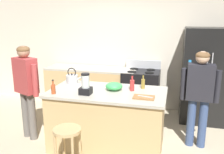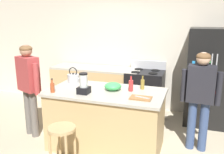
# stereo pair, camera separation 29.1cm
# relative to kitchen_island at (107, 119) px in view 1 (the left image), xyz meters

# --- Properties ---
(ground_plane) EXTENTS (14.00, 14.00, 0.00)m
(ground_plane) POSITION_rel_kitchen_island_xyz_m (0.00, 0.00, -0.48)
(ground_plane) COLOR beige
(back_wall) EXTENTS (8.00, 0.10, 2.70)m
(back_wall) POSITION_rel_kitchen_island_xyz_m (0.00, 1.95, 0.87)
(back_wall) COLOR beige
(back_wall) RESTS_ON ground_plane
(kitchen_island) EXTENTS (1.80, 0.96, 0.95)m
(kitchen_island) POSITION_rel_kitchen_island_xyz_m (0.00, 0.00, 0.00)
(kitchen_island) COLOR tan
(kitchen_island) RESTS_ON ground_plane
(back_counter_run) EXTENTS (2.00, 0.64, 0.95)m
(back_counter_run) POSITION_rel_kitchen_island_xyz_m (-0.80, 1.55, -0.00)
(back_counter_run) COLOR tan
(back_counter_run) RESTS_ON ground_plane
(refrigerator) EXTENTS (0.90, 0.73, 1.86)m
(refrigerator) POSITION_rel_kitchen_island_xyz_m (1.59, 1.50, 0.45)
(refrigerator) COLOR black
(refrigerator) RESTS_ON ground_plane
(stove_range) EXTENTS (0.76, 0.65, 1.13)m
(stove_range) POSITION_rel_kitchen_island_xyz_m (0.32, 1.52, 0.01)
(stove_range) COLOR black
(stove_range) RESTS_ON ground_plane
(person_by_island_left) EXTENTS (0.58, 0.36, 1.62)m
(person_by_island_left) POSITION_rel_kitchen_island_xyz_m (-1.39, -0.03, 0.50)
(person_by_island_left) COLOR #66605B
(person_by_island_left) RESTS_ON ground_plane
(person_by_sink_right) EXTENTS (0.59, 0.24, 1.57)m
(person_by_sink_right) POSITION_rel_kitchen_island_xyz_m (1.39, 0.39, 0.47)
(person_by_sink_right) COLOR #384C7A
(person_by_sink_right) RESTS_ON ground_plane
(bar_stool) EXTENTS (0.36, 0.36, 0.69)m
(bar_stool) POSITION_rel_kitchen_island_xyz_m (-0.29, -0.87, 0.06)
(bar_stool) COLOR tan
(bar_stool) RESTS_ON ground_plane
(blender_appliance) EXTENTS (0.17, 0.17, 0.32)m
(blender_appliance) POSITION_rel_kitchen_island_xyz_m (-0.27, -0.22, 0.61)
(blender_appliance) COLOR black
(blender_appliance) RESTS_ON kitchen_island
(bottle_cooking_sauce) EXTENTS (0.06, 0.06, 0.22)m
(bottle_cooking_sauce) POSITION_rel_kitchen_island_xyz_m (-0.74, -0.33, 0.55)
(bottle_cooking_sauce) COLOR #B24C26
(bottle_cooking_sauce) RESTS_ON kitchen_island
(bottle_soda) EXTENTS (0.07, 0.07, 0.26)m
(bottle_soda) POSITION_rel_kitchen_island_xyz_m (0.37, 0.12, 0.57)
(bottle_soda) COLOR red
(bottle_soda) RESTS_ON kitchen_island
(bottle_vinegar) EXTENTS (0.06, 0.06, 0.24)m
(bottle_vinegar) POSITION_rel_kitchen_island_xyz_m (0.52, 0.27, 0.56)
(bottle_vinegar) COLOR olive
(bottle_vinegar) RESTS_ON kitchen_island
(mixing_bowl) EXTENTS (0.27, 0.27, 0.12)m
(mixing_bowl) POSITION_rel_kitchen_island_xyz_m (0.09, 0.08, 0.53)
(mixing_bowl) COLOR #3FB259
(mixing_bowl) RESTS_ON kitchen_island
(tea_kettle) EXTENTS (0.28, 0.20, 0.27)m
(tea_kettle) POSITION_rel_kitchen_island_xyz_m (-0.71, 0.30, 0.55)
(tea_kettle) COLOR #B7BABF
(tea_kettle) RESTS_ON kitchen_island
(cutting_board) EXTENTS (0.30, 0.20, 0.02)m
(cutting_board) POSITION_rel_kitchen_island_xyz_m (0.59, -0.18, 0.48)
(cutting_board) COLOR #9E6B3D
(cutting_board) RESTS_ON kitchen_island
(chef_knife) EXTENTS (0.22, 0.08, 0.01)m
(chef_knife) POSITION_rel_kitchen_island_xyz_m (0.61, -0.18, 0.50)
(chef_knife) COLOR #B7BABF
(chef_knife) RESTS_ON cutting_board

